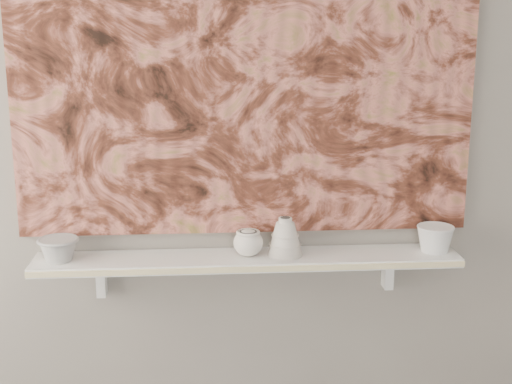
{
  "coord_description": "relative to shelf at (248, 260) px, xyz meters",
  "views": [
    {
      "loc": [
        -0.14,
        -0.72,
        1.69
      ],
      "look_at": [
        0.03,
        1.49,
        1.15
      ],
      "focal_mm": 50.0,
      "sensor_mm": 36.0,
      "label": 1
    }
  ],
  "objects": [
    {
      "name": "cup_cream",
      "position": [
        0.0,
        0.0,
        0.06
      ],
      "size": [
        0.13,
        0.13,
        0.09
      ],
      "primitive_type": null,
      "rotation": [
        0.0,
        0.0,
        0.36
      ],
      "color": "silver",
      "rests_on": "shelf"
    },
    {
      "name": "bell_vessel",
      "position": [
        0.12,
        0.0,
        0.08
      ],
      "size": [
        0.13,
        0.13,
        0.13
      ],
      "primitive_type": null,
      "rotation": [
        0.0,
        0.0,
        -0.1
      ],
      "color": "white",
      "rests_on": "shelf"
    },
    {
      "name": "bowl_white",
      "position": [
        0.63,
        0.0,
        0.06
      ],
      "size": [
        0.15,
        0.15,
        0.09
      ],
      "primitive_type": null,
      "rotation": [
        0.0,
        0.0,
        -0.19
      ],
      "color": "silver",
      "rests_on": "shelf"
    },
    {
      "name": "bowl_grey",
      "position": [
        -0.61,
        0.0,
        0.05
      ],
      "size": [
        0.16,
        0.16,
        0.08
      ],
      "primitive_type": null,
      "rotation": [
        0.0,
        0.0,
        -0.26
      ],
      "color": "#9C9C9A",
      "rests_on": "shelf"
    },
    {
      "name": "shelf_stripe",
      "position": [
        0.0,
        -0.09,
        0.0
      ],
      "size": [
        1.4,
        0.01,
        0.02
      ],
      "primitive_type": "cube",
      "color": "beige",
      "rests_on": "shelf"
    },
    {
      "name": "bracket_left",
      "position": [
        -0.49,
        0.06,
        -0.07
      ],
      "size": [
        0.03,
        0.06,
        0.12
      ],
      "primitive_type": "cube",
      "color": "white",
      "rests_on": "wall_back"
    },
    {
      "name": "house_motif",
      "position": [
        0.45,
        0.07,
        0.32
      ],
      "size": [
        0.09,
        0.0,
        0.08
      ],
      "primitive_type": "cube",
      "color": "black",
      "rests_on": "painting"
    },
    {
      "name": "wall_back",
      "position": [
        0.0,
        0.09,
        0.44
      ],
      "size": [
        3.6,
        0.0,
        3.6
      ],
      "primitive_type": "plane",
      "rotation": [
        1.57,
        0.0,
        0.0
      ],
      "color": "gray",
      "rests_on": "floor"
    },
    {
      "name": "painting",
      "position": [
        0.0,
        0.08,
        0.62
      ],
      "size": [
        1.5,
        0.02,
        1.1
      ],
      "primitive_type": "cube",
      "color": "brown",
      "rests_on": "wall_back"
    },
    {
      "name": "bracket_right",
      "position": [
        0.49,
        0.06,
        -0.07
      ],
      "size": [
        0.03,
        0.06,
        0.12
      ],
      "primitive_type": "cube",
      "color": "white",
      "rests_on": "wall_back"
    },
    {
      "name": "shelf",
      "position": [
        0.0,
        0.0,
        0.0
      ],
      "size": [
        1.4,
        0.18,
        0.03
      ],
      "primitive_type": "cube",
      "color": "white",
      "rests_on": "wall_back"
    }
  ]
}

